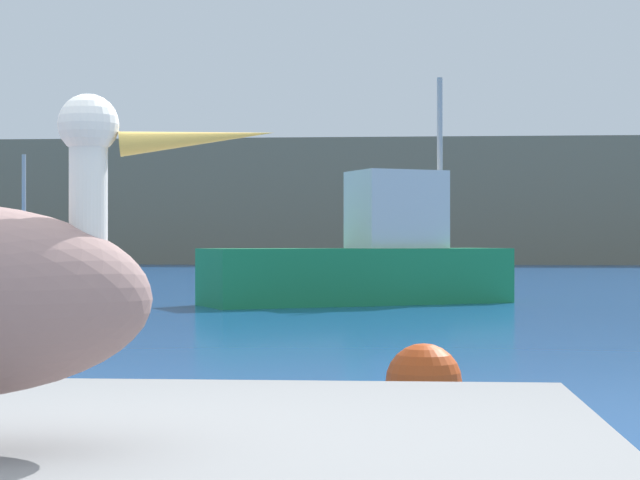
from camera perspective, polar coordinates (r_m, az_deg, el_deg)
The scene contains 3 objects.
hillside_backdrop at distance 70.69m, azimuth 3.56°, elevation 1.84°, with size 140.00×10.90×7.44m, color #7F755B.
fishing_boat_green at distance 23.57m, azimuth 2.40°, elevation -1.04°, with size 6.63×4.58×4.85m.
mooring_buoy at distance 8.21m, azimuth 5.29°, elevation -7.17°, with size 0.55×0.55×0.55m, color #E54C19.
Camera 1 is at (0.64, -2.71, 1.28)m, focal length 63.04 mm.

